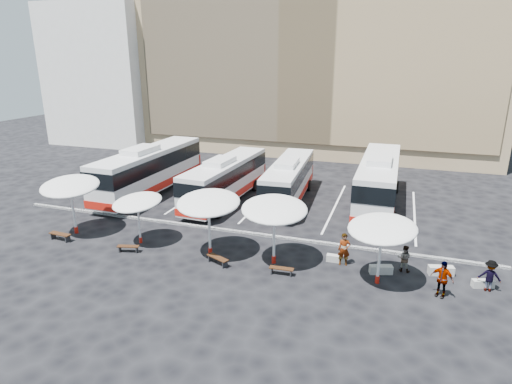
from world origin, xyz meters
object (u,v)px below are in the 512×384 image
(bus_2, at_px, (289,179))
(sunshade_4, at_px, (382,229))
(bus_0, at_px, (150,169))
(sunshade_2, at_px, (208,203))
(conc_bench_3, at_px, (483,284))
(passenger_0, at_px, (344,249))
(wood_bench_3, at_px, (281,269))
(passenger_2, at_px, (442,279))
(bus_3, at_px, (379,179))
(sunshade_3, at_px, (274,209))
(bus_1, at_px, (226,178))
(wood_bench_2, at_px, (218,259))
(sunshade_1, at_px, (137,202))
(conc_bench_2, at_px, (441,271))
(passenger_1, at_px, (404,258))
(conc_bench_0, at_px, (336,258))
(sunshade_0, at_px, (70,186))
(conc_bench_1, at_px, (381,270))
(wood_bench_0, at_px, (60,235))
(wood_bench_1, at_px, (128,247))
(passenger_3, at_px, (490,276))

(bus_2, distance_m, sunshade_4, 14.04)
(bus_0, xyz_separation_m, sunshade_2, (10.04, -9.64, 1.12))
(conc_bench_3, relative_size, passenger_0, 0.57)
(wood_bench_3, relative_size, passenger_2, 0.71)
(bus_3, bearing_deg, sunshade_3, -111.73)
(sunshade_2, height_order, wood_bench_3, sunshade_2)
(bus_1, xyz_separation_m, wood_bench_2, (3.93, -10.78, -1.57))
(sunshade_1, height_order, passenger_0, sunshade_1)
(bus_0, distance_m, sunshade_3, 16.93)
(conc_bench_2, bearing_deg, passenger_0, -174.54)
(bus_1, xyz_separation_m, passenger_1, (14.07, -8.21, -1.15))
(sunshade_3, xyz_separation_m, wood_bench_2, (-3.01, -1.20, -2.95))
(bus_1, relative_size, conc_bench_0, 11.11)
(wood_bench_3, bearing_deg, passenger_2, 2.79)
(passenger_2, bearing_deg, wood_bench_3, -152.65)
(bus_3, relative_size, sunshade_0, 2.71)
(conc_bench_1, distance_m, passenger_0, 2.26)
(conc_bench_0, relative_size, passenger_1, 0.70)
(bus_2, distance_m, conc_bench_0, 11.32)
(sunshade_3, xyz_separation_m, wood_bench_0, (-14.08, -1.37, -2.94))
(passenger_0, bearing_deg, wood_bench_1, 179.59)
(passenger_0, height_order, passenger_2, passenger_2)
(sunshade_1, relative_size, sunshade_4, 0.89)
(passenger_3, bearing_deg, conc_bench_0, 0.32)
(sunshade_2, height_order, conc_bench_0, sunshade_2)
(sunshade_4, xyz_separation_m, passenger_2, (3.05, -0.36, -2.13))
(bus_0, relative_size, passenger_3, 8.03)
(bus_0, distance_m, bus_2, 12.11)
(wood_bench_3, bearing_deg, sunshade_1, 173.01)
(sunshade_4, xyz_separation_m, conc_bench_1, (0.12, 1.14, -2.86))
(bus_0, distance_m, bus_3, 19.21)
(wood_bench_3, bearing_deg, wood_bench_1, -178.58)
(conc_bench_3, bearing_deg, sunshade_1, -177.51)
(sunshade_3, relative_size, passenger_2, 2.45)
(conc_bench_0, xyz_separation_m, passenger_1, (3.73, 0.06, 0.57))
(bus_0, xyz_separation_m, wood_bench_1, (5.14, -10.92, -1.87))
(passenger_1, bearing_deg, sunshade_2, 16.03)
(bus_1, height_order, conc_bench_3, bus_1)
(bus_3, distance_m, passenger_3, 13.48)
(bus_0, distance_m, passenger_0, 19.76)
(sunshade_1, bearing_deg, passenger_0, 4.96)
(bus_3, distance_m, wood_bench_0, 23.60)
(wood_bench_0, bearing_deg, bus_1, 56.90)
(sunshade_1, xyz_separation_m, wood_bench_1, (0.06, -1.43, -2.43))
(bus_3, relative_size, wood_bench_0, 8.38)
(wood_bench_0, height_order, wood_bench_3, wood_bench_0)
(bus_0, bearing_deg, wood_bench_0, -89.27)
(sunshade_4, relative_size, passenger_2, 2.39)
(bus_2, xyz_separation_m, sunshade_0, (-11.96, -11.16, 1.45))
(sunshade_1, xyz_separation_m, conc_bench_3, (19.98, 0.87, -2.54))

